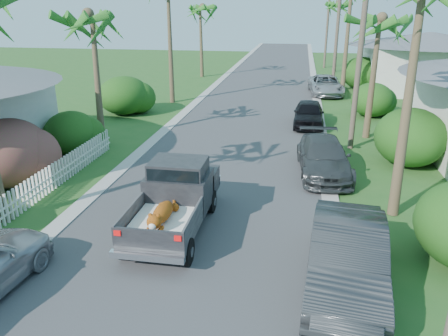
% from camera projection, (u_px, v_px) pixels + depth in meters
% --- Properties ---
extents(ground, '(120.00, 120.00, 0.00)m').
position_uv_depth(ground, '(159.00, 303.00, 10.26)').
color(ground, '#285720').
rests_on(ground, ground).
extents(road, '(8.00, 100.00, 0.02)m').
position_uv_depth(road, '(259.00, 97.00, 33.34)').
color(road, '#38383A').
rests_on(road, ground).
extents(curb_left, '(0.60, 100.00, 0.06)m').
position_uv_depth(curb_left, '(204.00, 95.00, 34.01)').
color(curb_left, '#A5A39E').
rests_on(curb_left, ground).
extents(curb_right, '(0.60, 100.00, 0.06)m').
position_uv_depth(curb_right, '(317.00, 98.00, 32.65)').
color(curb_right, '#A5A39E').
rests_on(curb_right, ground).
extents(pickup_truck, '(1.98, 5.12, 2.06)m').
position_uv_depth(pickup_truck, '(177.00, 195.00, 13.62)').
color(pickup_truck, black).
rests_on(pickup_truck, ground).
extents(parked_car_rn, '(2.20, 5.18, 1.66)m').
position_uv_depth(parked_car_rn, '(347.00, 259.00, 10.52)').
color(parked_car_rn, '#2A2C2E').
rests_on(parked_car_rn, ground).
extents(parked_car_rm, '(2.36, 5.01, 1.41)m').
position_uv_depth(parked_car_rm, '(324.00, 157.00, 17.91)').
color(parked_car_rm, '#34383A').
rests_on(parked_car_rm, ground).
extents(parked_car_rf, '(1.74, 4.19, 1.42)m').
position_uv_depth(parked_car_rf, '(309.00, 114.00, 25.13)').
color(parked_car_rf, black).
rests_on(parked_car_rf, ground).
extents(parked_car_rd, '(2.80, 5.37, 1.45)m').
position_uv_depth(parked_car_rd, '(326.00, 85.00, 34.01)').
color(parked_car_rd, '#A0A3A7').
rests_on(parked_car_rd, ground).
extents(palm_l_b, '(4.40, 4.40, 7.40)m').
position_uv_depth(palm_l_b, '(91.00, 15.00, 20.27)').
color(palm_l_b, brown).
rests_on(palm_l_b, ground).
extents(palm_l_d, '(4.40, 4.40, 7.70)m').
position_uv_depth(palm_l_d, '(201.00, 7.00, 40.43)').
color(palm_l_d, brown).
rests_on(palm_l_d, ground).
extents(palm_r_b, '(4.40, 4.40, 7.20)m').
position_uv_depth(palm_r_b, '(380.00, 19.00, 20.98)').
color(palm_r_b, brown).
rests_on(palm_r_b, ground).
extents(palm_r_d, '(4.40, 4.40, 8.00)m').
position_uv_depth(palm_r_d, '(340.00, 4.00, 43.80)').
color(palm_r_d, brown).
rests_on(palm_r_d, ground).
extents(shrub_l_b, '(3.00, 3.30, 2.60)m').
position_uv_depth(shrub_l_b, '(8.00, 153.00, 16.58)').
color(shrub_l_b, '#A51746').
rests_on(shrub_l_b, ground).
extents(shrub_l_c, '(2.40, 2.64, 2.00)m').
position_uv_depth(shrub_l_c, '(71.00, 133.00, 20.32)').
color(shrub_l_c, '#1A4112').
rests_on(shrub_l_c, ground).
extents(shrub_l_d, '(3.20, 3.52, 2.40)m').
position_uv_depth(shrub_l_d, '(124.00, 95.00, 27.73)').
color(shrub_l_d, '#1A4112').
rests_on(shrub_l_d, ground).
extents(shrub_r_b, '(3.00, 3.30, 2.50)m').
position_uv_depth(shrub_r_b, '(410.00, 137.00, 18.74)').
color(shrub_r_b, '#1A4112').
rests_on(shrub_r_b, ground).
extents(shrub_r_c, '(2.60, 2.86, 2.10)m').
position_uv_depth(shrub_r_c, '(372.00, 100.00, 27.17)').
color(shrub_r_c, '#1A4112').
rests_on(shrub_r_c, ground).
extents(shrub_r_d, '(3.20, 3.52, 2.60)m').
position_uv_depth(shrub_r_d, '(361.00, 73.00, 36.23)').
color(shrub_r_d, '#1A4112').
rests_on(shrub_r_d, ground).
extents(picket_fence, '(0.10, 11.00, 1.00)m').
position_uv_depth(picket_fence, '(48.00, 180.00, 16.11)').
color(picket_fence, white).
rests_on(picket_fence, ground).
extents(house_right_far, '(9.00, 8.00, 4.60)m').
position_uv_depth(house_right_far, '(427.00, 64.00, 35.15)').
color(house_right_far, silver).
rests_on(house_right_far, ground).
extents(utility_pole_b, '(1.60, 0.26, 9.00)m').
position_uv_depth(utility_pole_b, '(360.00, 52.00, 19.76)').
color(utility_pole_b, brown).
rests_on(utility_pole_b, ground).
extents(utility_pole_c, '(1.60, 0.26, 9.00)m').
position_uv_depth(utility_pole_c, '(337.00, 33.00, 33.61)').
color(utility_pole_c, brown).
rests_on(utility_pole_c, ground).
extents(utility_pole_d, '(1.60, 0.26, 9.00)m').
position_uv_depth(utility_pole_d, '(327.00, 25.00, 47.46)').
color(utility_pole_d, brown).
rests_on(utility_pole_d, ground).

